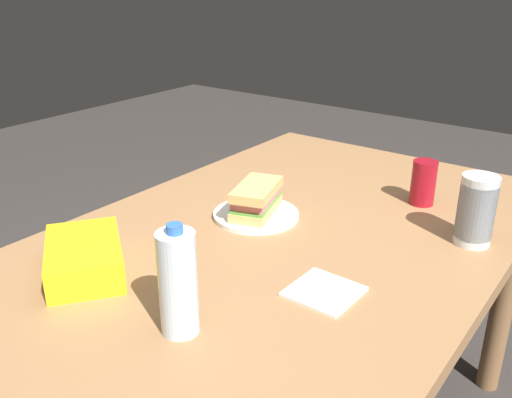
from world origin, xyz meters
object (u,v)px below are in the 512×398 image
object	(u,v)px
sandwich	(256,199)
water_bottle_tall	(178,283)
dining_table	(280,267)
soda_can_red	(423,183)
plastic_cup_stack	(476,210)
paper_plate	(256,215)
chip_bag	(84,258)

from	to	relation	value
sandwich	water_bottle_tall	xyz separation A→B (m)	(0.47, 0.18, 0.04)
dining_table	soda_can_red	size ratio (longest dim) A/B	12.62
dining_table	soda_can_red	bearing A→B (deg)	153.34
sandwich	plastic_cup_stack	size ratio (longest dim) A/B	1.19
soda_can_red	dining_table	bearing A→B (deg)	-26.66
dining_table	plastic_cup_stack	xyz separation A→B (m)	(-0.24, 0.38, 0.17)
dining_table	paper_plate	xyz separation A→B (m)	(-0.05, -0.11, 0.09)
paper_plate	plastic_cup_stack	size ratio (longest dim) A/B	1.33
soda_can_red	plastic_cup_stack	distance (m)	0.24
chip_bag	water_bottle_tall	bearing A→B (deg)	-149.13
dining_table	plastic_cup_stack	size ratio (longest dim) A/B	9.22
dining_table	chip_bag	distance (m)	0.47
dining_table	sandwich	distance (m)	0.18
sandwich	soda_can_red	distance (m)	0.46
soda_can_red	water_bottle_tall	distance (m)	0.82
soda_can_red	chip_bag	distance (m)	0.89
paper_plate	water_bottle_tall	world-z (taller)	water_bottle_tall
paper_plate	dining_table	bearing A→B (deg)	65.05
sandwich	water_bottle_tall	distance (m)	0.50
dining_table	water_bottle_tall	xyz separation A→B (m)	(0.42, 0.07, 0.19)
paper_plate	soda_can_red	bearing A→B (deg)	137.67
dining_table	chip_bag	bearing A→B (deg)	-30.90
water_bottle_tall	soda_can_red	bearing A→B (deg)	171.08
soda_can_red	plastic_cup_stack	size ratio (longest dim) A/B	0.73
paper_plate	plastic_cup_stack	xyz separation A→B (m)	(-0.18, 0.49, 0.08)
dining_table	soda_can_red	xyz separation A→B (m)	(-0.39, 0.20, 0.15)
water_bottle_tall	plastic_cup_stack	size ratio (longest dim) A/B	1.25
water_bottle_tall	sandwich	bearing A→B (deg)	-158.95
plastic_cup_stack	water_bottle_tall	bearing A→B (deg)	-25.36
paper_plate	sandwich	size ratio (longest dim) A/B	1.12
sandwich	soda_can_red	xyz separation A→B (m)	(-0.34, 0.31, 0.01)
sandwich	soda_can_red	world-z (taller)	soda_can_red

